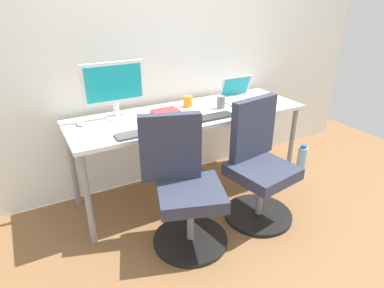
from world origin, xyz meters
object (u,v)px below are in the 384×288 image
(office_chair_right, at_px, (258,167))
(coffee_mug, at_px, (188,101))
(water_bottle_on_floor, at_px, (302,160))
(open_laptop, at_px, (241,96))
(office_chair_left, at_px, (184,189))
(desktop_monitor, at_px, (114,86))

(office_chair_right, height_order, coffee_mug, office_chair_right)
(water_bottle_on_floor, xyz_separation_m, open_laptop, (-0.58, 0.29, 0.66))
(office_chair_right, distance_m, open_laptop, 0.73)
(office_chair_left, bearing_deg, office_chair_right, 0.21)
(open_laptop, bearing_deg, water_bottle_on_floor, -26.44)
(open_laptop, bearing_deg, desktop_monitor, 172.92)
(water_bottle_on_floor, bearing_deg, coffee_mug, 159.99)
(water_bottle_on_floor, distance_m, coffee_mug, 1.31)
(office_chair_left, distance_m, office_chair_right, 0.65)
(office_chair_left, distance_m, water_bottle_on_floor, 1.51)
(desktop_monitor, bearing_deg, office_chair_right, -39.22)
(office_chair_left, xyz_separation_m, desktop_monitor, (-0.22, 0.71, 0.58))
(open_laptop, distance_m, coffee_mug, 0.49)
(coffee_mug, bearing_deg, open_laptop, -11.62)
(office_chair_right, distance_m, desktop_monitor, 1.27)
(office_chair_right, bearing_deg, coffee_mug, 110.88)
(office_chair_left, relative_size, water_bottle_on_floor, 3.03)
(water_bottle_on_floor, height_order, coffee_mug, coffee_mug)
(water_bottle_on_floor, bearing_deg, desktop_monitor, 165.82)
(desktop_monitor, bearing_deg, coffee_mug, -3.44)
(office_chair_left, height_order, desktop_monitor, desktop_monitor)
(office_chair_left, xyz_separation_m, coffee_mug, (0.40, 0.68, 0.38))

